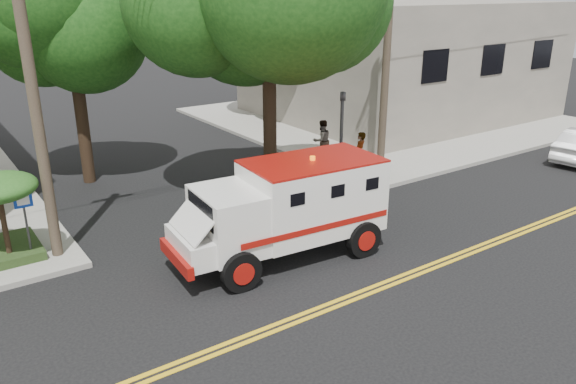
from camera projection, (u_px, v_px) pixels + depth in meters
ground at (367, 292)px, 13.37m from camera, size 100.00×100.00×0.00m
sidewalk_ne at (383, 118)px, 31.00m from camera, size 17.00×17.00×0.15m
building_right at (400, 58)px, 31.14m from camera, size 14.00×12.00×6.00m
utility_pole_left at (33, 91)px, 13.45m from camera, size 0.28×0.28×9.00m
utility_pole_right at (387, 57)px, 19.99m from camera, size 0.28×0.28×9.00m
tree_left at (81, 22)px, 19.06m from camera, size 4.48×4.20×7.70m
tree_right at (291, 3)px, 28.19m from camera, size 4.80×4.50×8.20m
traffic_signal at (341, 132)px, 18.96m from camera, size 0.15×0.18×3.60m
accessibility_sign at (25, 215)px, 14.33m from camera, size 0.45×0.10×2.02m
armored_truck at (288, 205)px, 14.67m from camera, size 5.84×2.67×2.59m
pedestrian_a at (360, 154)px, 21.00m from camera, size 0.72×0.61×1.66m
pedestrian_b at (322, 140)px, 22.77m from camera, size 0.88×0.71×1.68m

